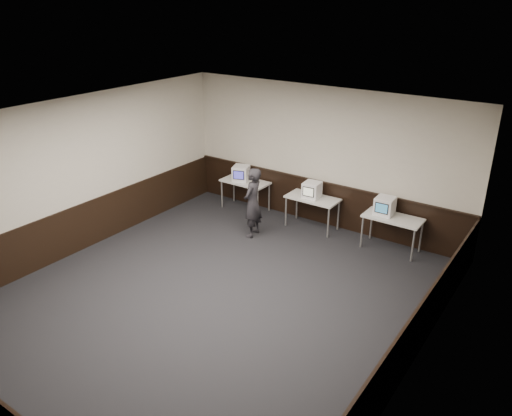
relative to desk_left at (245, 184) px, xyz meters
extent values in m
plane|color=black|center=(1.90, -3.60, -0.68)|extent=(8.00, 8.00, 0.00)
plane|color=white|center=(1.90, -3.60, 2.52)|extent=(8.00, 8.00, 0.00)
plane|color=beige|center=(1.90, 0.40, 0.92)|extent=(7.00, 0.00, 7.00)
plane|color=beige|center=(-1.60, -3.60, 0.92)|extent=(0.00, 8.00, 8.00)
plane|color=beige|center=(5.40, -3.60, 0.92)|extent=(0.00, 8.00, 8.00)
cube|color=black|center=(1.90, 0.38, -0.18)|extent=(6.98, 0.04, 1.00)
cube|color=black|center=(-1.58, -3.60, -0.18)|extent=(0.04, 7.98, 1.00)
cube|color=black|center=(5.38, -3.60, -0.18)|extent=(0.04, 7.98, 1.00)
cube|color=black|center=(1.90, 0.36, 0.34)|extent=(6.98, 0.06, 0.04)
cube|color=silver|center=(0.00, 0.00, 0.05)|extent=(1.20, 0.60, 0.04)
cylinder|color=#999999|center=(-0.55, -0.25, -0.32)|extent=(0.04, 0.04, 0.71)
cylinder|color=#999999|center=(0.55, -0.25, -0.32)|extent=(0.04, 0.04, 0.71)
cylinder|color=#999999|center=(-0.55, 0.25, -0.32)|extent=(0.04, 0.04, 0.71)
cylinder|color=#999999|center=(0.55, 0.25, -0.32)|extent=(0.04, 0.04, 0.71)
cube|color=silver|center=(1.90, 0.00, 0.05)|extent=(1.20, 0.60, 0.04)
cylinder|color=#999999|center=(1.35, -0.25, -0.32)|extent=(0.04, 0.04, 0.71)
cylinder|color=#999999|center=(2.45, -0.25, -0.32)|extent=(0.04, 0.04, 0.71)
cylinder|color=#999999|center=(1.35, 0.25, -0.32)|extent=(0.04, 0.04, 0.71)
cylinder|color=#999999|center=(2.45, 0.25, -0.32)|extent=(0.04, 0.04, 0.71)
cube|color=silver|center=(3.80, 0.00, 0.05)|extent=(1.20, 0.60, 0.04)
cylinder|color=#999999|center=(3.25, -0.25, -0.32)|extent=(0.04, 0.04, 0.71)
cylinder|color=#999999|center=(4.35, -0.25, -0.32)|extent=(0.04, 0.04, 0.71)
cylinder|color=#999999|center=(3.25, 0.25, -0.32)|extent=(0.04, 0.04, 0.71)
cylinder|color=#999999|center=(4.35, 0.25, -0.32)|extent=(0.04, 0.04, 0.71)
cube|color=white|center=(-0.11, -0.02, 0.26)|extent=(0.49, 0.50, 0.38)
cube|color=black|center=(-0.04, -0.21, 0.28)|extent=(0.27, 0.11, 0.23)
cube|color=#413EB8|center=(-0.04, -0.22, 0.28)|extent=(0.23, 0.09, 0.19)
cube|color=white|center=(1.88, -0.01, 0.25)|extent=(0.40, 0.41, 0.37)
cube|color=black|center=(1.89, -0.20, 0.27)|extent=(0.27, 0.04, 0.22)
cube|color=beige|center=(1.89, -0.21, 0.27)|extent=(0.24, 0.02, 0.18)
cube|color=white|center=(3.58, 0.03, 0.26)|extent=(0.40, 0.41, 0.38)
cube|color=black|center=(3.59, -0.17, 0.28)|extent=(0.28, 0.03, 0.23)
cube|color=teal|center=(3.59, -0.18, 0.28)|extent=(0.25, 0.01, 0.19)
imported|color=black|center=(1.01, -1.12, 0.11)|extent=(0.46, 0.63, 1.58)
camera|label=1|loc=(6.86, -9.36, 4.33)|focal=35.00mm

